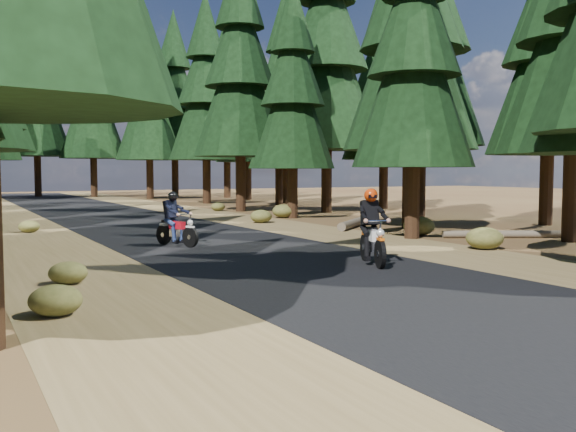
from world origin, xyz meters
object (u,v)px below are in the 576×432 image
at_px(log_near, 359,221).
at_px(rider_lead, 373,239).
at_px(rider_follow, 177,228).
at_px(log_far, 507,234).

bearing_deg(log_near, rider_lead, -165.41).
height_order(rider_lead, rider_follow, rider_lead).
height_order(log_far, rider_follow, rider_follow).
relative_size(log_near, log_far, 1.36).
bearing_deg(log_far, rider_lead, -131.55).
xyz_separation_m(rider_lead, rider_follow, (-2.78, 5.57, -0.06)).
distance_m(log_far, rider_follow, 10.44).
height_order(log_near, rider_lead, rider_lead).
relative_size(log_near, rider_lead, 2.77).
bearing_deg(log_near, rider_follow, 159.30).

